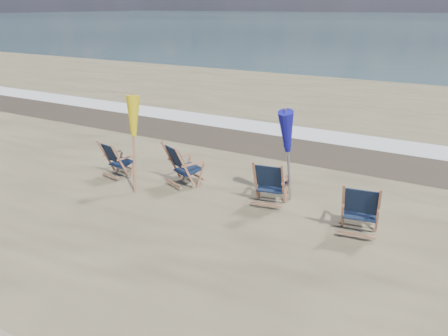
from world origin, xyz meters
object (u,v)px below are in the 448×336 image
object	(u,v)px
umbrella_yellow	(132,122)
beach_chair_3	(378,213)
beach_chair_1	(185,169)
beach_chair_0	(120,162)
umbrella_blue	(290,132)
beach_chair_2	(283,186)

from	to	relation	value
umbrella_yellow	beach_chair_3	bearing A→B (deg)	3.61
beach_chair_1	beach_chair_0	bearing A→B (deg)	32.27
umbrella_blue	beach_chair_0	bearing A→B (deg)	-169.92
umbrella_yellow	beach_chair_2	bearing A→B (deg)	12.37
beach_chair_0	umbrella_blue	distance (m)	4.03
umbrella_yellow	umbrella_blue	size ratio (longest dim) A/B	1.01
beach_chair_0	beach_chair_1	world-z (taller)	beach_chair_1
beach_chair_2	umbrella_blue	world-z (taller)	umbrella_blue
beach_chair_1	umbrella_yellow	size ratio (longest dim) A/B	0.50
beach_chair_0	beach_chair_1	bearing A→B (deg)	-160.74
beach_chair_1	umbrella_yellow	world-z (taller)	umbrella_yellow
beach_chair_2	umbrella_blue	xyz separation A→B (m)	(-0.01, 0.25, 1.02)
beach_chair_1	beach_chair_3	xyz separation A→B (m)	(4.08, -0.18, 0.01)
beach_chair_0	beach_chair_2	distance (m)	3.86
umbrella_yellow	beach_chair_0	bearing A→B (deg)	159.27
beach_chair_1	beach_chair_3	distance (m)	4.08
beach_chair_0	beach_chair_3	bearing A→B (deg)	-168.40
beach_chair_1	beach_chair_2	size ratio (longest dim) A/B	1.02
beach_chair_0	beach_chair_1	size ratio (longest dim) A/B	0.89
beach_chair_1	beach_chair_3	size ratio (longest dim) A/B	0.99
beach_chair_1	umbrella_yellow	bearing A→B (deg)	51.88
beach_chair_2	umbrella_yellow	distance (m)	3.39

